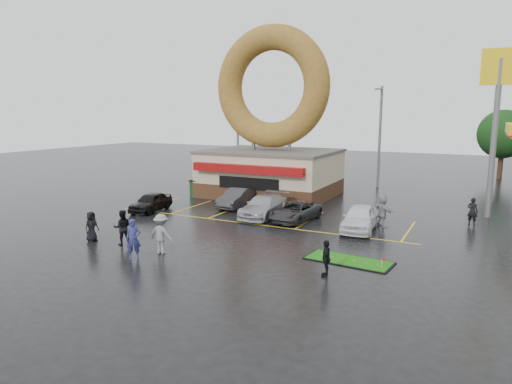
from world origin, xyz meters
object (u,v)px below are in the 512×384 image
at_px(donut_shop, 271,141).
at_px(putting_green, 349,261).
at_px(streetlight_left, 237,132).
at_px(shell_sign, 497,102).
at_px(car_grey, 295,212).
at_px(car_silver, 264,206).
at_px(person_cameraman, 326,258).
at_px(car_dgrey, 237,198).
at_px(car_white, 360,218).
at_px(car_black, 151,202).
at_px(person_blue, 133,239).
at_px(dumpster, 203,189).
at_px(streetlight_mid, 380,134).

height_order(donut_shop, putting_green, donut_shop).
bearing_deg(donut_shop, streetlight_left, 135.22).
distance_m(shell_sign, car_grey, 14.34).
distance_m(car_silver, person_cameraman, 11.24).
bearing_deg(car_dgrey, car_white, -16.73).
relative_size(car_black, putting_green, 0.93).
xyz_separation_m(donut_shop, car_silver, (2.97, -7.44, -3.76)).
xyz_separation_m(shell_sign, car_black, (-20.68, -8.50, -6.74)).
xyz_separation_m(car_black, person_cameraman, (14.75, -6.70, 0.13)).
distance_m(donut_shop, shell_sign, 16.29).
bearing_deg(person_blue, putting_green, -13.49).
height_order(streetlight_left, person_cameraman, streetlight_left).
bearing_deg(car_black, donut_shop, 57.45).
xyz_separation_m(shell_sign, dumpster, (-20.50, -2.30, -6.73)).
height_order(streetlight_mid, car_black, streetlight_mid).
xyz_separation_m(car_grey, car_white, (4.19, -0.57, 0.14)).
height_order(car_black, car_grey, car_black).
relative_size(car_black, dumpster, 2.09).
height_order(streetlight_left, car_dgrey, streetlight_left).
bearing_deg(car_grey, putting_green, -42.94).
bearing_deg(car_dgrey, car_grey, -22.40).
height_order(car_silver, car_grey, car_silver).
distance_m(car_dgrey, car_grey, 5.67).
relative_size(car_dgrey, person_blue, 2.18).
bearing_deg(streetlight_mid, car_dgrey, -117.54).
relative_size(donut_shop, car_white, 3.14).
height_order(donut_shop, person_cameraman, donut_shop).
bearing_deg(car_dgrey, person_cameraman, -47.74).
relative_size(shell_sign, car_silver, 2.19).
height_order(car_white, person_blue, person_blue).
bearing_deg(person_blue, car_grey, 31.46).
xyz_separation_m(streetlight_mid, car_black, (-11.68, -17.42, -4.14)).
relative_size(car_grey, person_cameraman, 2.75).
bearing_deg(streetlight_mid, car_grey, -96.44).
xyz_separation_m(car_silver, putting_green, (7.43, -6.42, -0.67)).
relative_size(streetlight_left, person_cameraman, 5.85).
bearing_deg(car_white, streetlight_mid, 93.30).
relative_size(donut_shop, streetlight_left, 1.50).
bearing_deg(putting_green, car_silver, 139.18).
relative_size(shell_sign, streetlight_mid, 1.18).
distance_m(car_black, car_grey, 10.10).
distance_m(streetlight_mid, car_grey, 16.20).
relative_size(car_black, person_blue, 2.00).
bearing_deg(car_white, donut_shop, 133.82).
bearing_deg(person_cameraman, streetlight_mid, 173.77).
xyz_separation_m(person_cameraman, dumpster, (-14.57, 12.89, -0.12)).
xyz_separation_m(car_black, dumpster, (0.18, 6.20, 0.01)).
height_order(car_black, car_silver, car_silver).
bearing_deg(car_grey, car_silver, -176.38).
height_order(person_blue, putting_green, person_blue).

